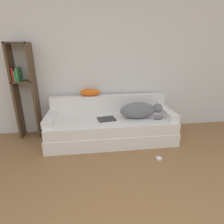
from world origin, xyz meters
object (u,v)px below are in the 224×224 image
object	(u,v)px
power_adapter	(159,159)
dog	(140,110)
throw_pillow	(90,92)
bookshelf	(24,88)
laptop	(106,119)
couch	(111,129)

from	to	relation	value
power_adapter	dog	bearing A→B (deg)	100.83
throw_pillow	dog	bearing A→B (deg)	-25.73
dog	bookshelf	xyz separation A→B (m)	(-1.97, 0.40, 0.36)
laptop	throw_pillow	bearing A→B (deg)	112.90
dog	bookshelf	bearing A→B (deg)	168.61
throw_pillow	laptop	bearing A→B (deg)	-57.43
bookshelf	laptop	bearing A→B (deg)	-15.94
power_adapter	laptop	bearing A→B (deg)	136.96
dog	laptop	distance (m)	0.60
dog	laptop	xyz separation A→B (m)	(-0.58, 0.00, -0.13)
dog	bookshelf	distance (m)	2.04
dog	power_adapter	xyz separation A→B (m)	(0.13, -0.66, -0.53)
dog	bookshelf	size ratio (longest dim) A/B	0.45
dog	power_adapter	world-z (taller)	dog
couch	throw_pillow	bearing A→B (deg)	133.76
throw_pillow	power_adapter	world-z (taller)	throw_pillow
couch	bookshelf	bearing A→B (deg)	166.53
throw_pillow	bookshelf	distance (m)	1.13
couch	dog	bearing A→B (deg)	-5.03
laptop	throw_pillow	xyz separation A→B (m)	(-0.26, 0.40, 0.38)
throw_pillow	bookshelf	size ratio (longest dim) A/B	0.22
dog	throw_pillow	world-z (taller)	throw_pillow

